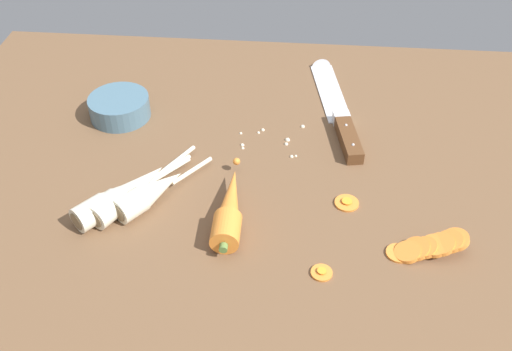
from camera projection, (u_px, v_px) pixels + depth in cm
name	position (u px, v px, depth cm)	size (l,w,h in cm)	color
ground_plane	(257.00, 184.00, 96.74)	(120.00, 90.00, 4.00)	brown
chefs_knife	(335.00, 102.00, 110.13)	(9.60, 34.74, 4.18)	silver
whole_carrot	(229.00, 208.00, 86.44)	(4.33, 19.85, 4.20)	orange
parsnip_front	(126.00, 194.00, 89.01)	(13.47, 17.43, 4.00)	silver
parsnip_mid_left	(151.00, 193.00, 89.19)	(13.38, 16.24, 4.00)	silver
parsnip_mid_right	(130.00, 192.00, 89.30)	(13.34, 20.28, 4.00)	silver
parsnip_back	(116.00, 198.00, 88.27)	(15.38, 18.10, 4.00)	silver
carrot_slice_stack	(429.00, 246.00, 81.92)	(11.51, 5.46, 3.45)	orange
carrot_slice_stray_near	(322.00, 272.00, 79.56)	(3.01, 3.01, 0.70)	orange
carrot_slice_stray_mid	(347.00, 202.00, 89.94)	(3.77, 3.77, 0.70)	orange
prep_bowl	(119.00, 106.00, 106.47)	(11.00, 11.00, 4.00)	slate
mince_crumbs	(277.00, 138.00, 102.21)	(11.60, 9.46, 0.89)	beige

